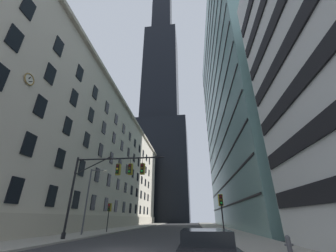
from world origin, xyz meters
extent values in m
cube|color=#303033|center=(0.00, 0.00, -0.05)|extent=(102.00, 160.00, 0.10)
cube|color=gray|center=(8.50, 0.00, 0.07)|extent=(5.00, 160.00, 0.15)
cube|color=beige|center=(-17.86, 31.77, 13.67)|extent=(13.72, 75.55, 27.35)
cube|color=#B2A893|center=(-10.75, 31.77, 26.65)|extent=(0.70, 75.55, 0.60)
cube|color=#B2A893|center=(-10.85, 31.77, 1.10)|extent=(0.50, 75.55, 2.20)
cube|color=black|center=(-10.95, 3.00, 4.00)|extent=(0.14, 1.40, 2.20)
cube|color=black|center=(-10.95, 8.00, 4.00)|extent=(0.14, 1.40, 2.20)
cube|color=black|center=(-10.95, 13.00, 4.00)|extent=(0.14, 1.40, 2.20)
cube|color=black|center=(-10.95, 18.00, 4.00)|extent=(0.14, 1.40, 2.20)
cube|color=black|center=(-10.95, 23.00, 4.00)|extent=(0.14, 1.40, 2.20)
cube|color=black|center=(-10.95, 28.00, 4.00)|extent=(0.14, 1.40, 2.20)
cube|color=black|center=(-10.95, 33.00, 4.00)|extent=(0.14, 1.40, 2.20)
cube|color=black|center=(-10.95, 38.00, 4.00)|extent=(0.14, 1.40, 2.20)
cube|color=black|center=(-10.95, 43.00, 4.00)|extent=(0.14, 1.40, 2.20)
cube|color=black|center=(-10.95, 48.00, 4.00)|extent=(0.14, 1.40, 2.20)
cube|color=black|center=(-10.95, 53.00, 4.00)|extent=(0.14, 1.40, 2.20)
cube|color=black|center=(-10.95, 58.00, 4.00)|extent=(0.14, 1.40, 2.20)
cube|color=black|center=(-10.95, 3.00, 8.20)|extent=(0.14, 1.40, 2.20)
cube|color=black|center=(-10.95, 8.00, 8.20)|extent=(0.14, 1.40, 2.20)
cube|color=black|center=(-10.95, 13.00, 8.20)|extent=(0.14, 1.40, 2.20)
cube|color=black|center=(-10.95, 18.00, 8.20)|extent=(0.14, 1.40, 2.20)
cube|color=black|center=(-10.95, 23.00, 8.20)|extent=(0.14, 1.40, 2.20)
cube|color=black|center=(-10.95, 28.00, 8.20)|extent=(0.14, 1.40, 2.20)
cube|color=black|center=(-10.95, 33.00, 8.20)|extent=(0.14, 1.40, 2.20)
cube|color=black|center=(-10.95, 38.00, 8.20)|extent=(0.14, 1.40, 2.20)
cube|color=black|center=(-10.95, 43.00, 8.20)|extent=(0.14, 1.40, 2.20)
cube|color=black|center=(-10.95, 48.00, 8.20)|extent=(0.14, 1.40, 2.20)
cube|color=black|center=(-10.95, 53.00, 8.20)|extent=(0.14, 1.40, 2.20)
cube|color=black|center=(-10.95, 58.00, 8.20)|extent=(0.14, 1.40, 2.20)
cube|color=black|center=(-10.95, 3.00, 12.40)|extent=(0.14, 1.40, 2.20)
cube|color=black|center=(-10.95, 8.00, 12.40)|extent=(0.14, 1.40, 2.20)
cube|color=black|center=(-10.95, 13.00, 12.40)|extent=(0.14, 1.40, 2.20)
cube|color=black|center=(-10.95, 18.00, 12.40)|extent=(0.14, 1.40, 2.20)
cube|color=black|center=(-10.95, 23.00, 12.40)|extent=(0.14, 1.40, 2.20)
cube|color=black|center=(-10.95, 28.00, 12.40)|extent=(0.14, 1.40, 2.20)
cube|color=black|center=(-10.95, 33.00, 12.40)|extent=(0.14, 1.40, 2.20)
cube|color=black|center=(-10.95, 38.00, 12.40)|extent=(0.14, 1.40, 2.20)
cube|color=black|center=(-10.95, 43.00, 12.40)|extent=(0.14, 1.40, 2.20)
cube|color=black|center=(-10.95, 48.00, 12.40)|extent=(0.14, 1.40, 2.20)
cube|color=black|center=(-10.95, 53.00, 12.40)|extent=(0.14, 1.40, 2.20)
cube|color=black|center=(-10.95, 58.00, 12.40)|extent=(0.14, 1.40, 2.20)
cube|color=black|center=(-10.95, -2.00, 16.60)|extent=(0.14, 1.40, 2.20)
cube|color=black|center=(-10.95, 3.00, 16.60)|extent=(0.14, 1.40, 2.20)
cube|color=black|center=(-10.95, 8.00, 16.60)|extent=(0.14, 1.40, 2.20)
cube|color=black|center=(-10.95, 13.00, 16.60)|extent=(0.14, 1.40, 2.20)
cube|color=black|center=(-10.95, 18.00, 16.60)|extent=(0.14, 1.40, 2.20)
cube|color=black|center=(-10.95, 23.00, 16.60)|extent=(0.14, 1.40, 2.20)
cube|color=black|center=(-10.95, 28.00, 16.60)|extent=(0.14, 1.40, 2.20)
cube|color=black|center=(-10.95, 33.00, 16.60)|extent=(0.14, 1.40, 2.20)
cube|color=black|center=(-10.95, 38.00, 16.60)|extent=(0.14, 1.40, 2.20)
cube|color=black|center=(-10.95, 43.00, 16.60)|extent=(0.14, 1.40, 2.20)
cube|color=black|center=(-10.95, 48.00, 16.60)|extent=(0.14, 1.40, 2.20)
cube|color=black|center=(-10.95, 53.00, 16.60)|extent=(0.14, 1.40, 2.20)
cube|color=black|center=(-10.95, 58.00, 16.60)|extent=(0.14, 1.40, 2.20)
cube|color=black|center=(-10.95, -2.00, 20.80)|extent=(0.14, 1.40, 2.20)
cube|color=black|center=(-10.95, 3.00, 20.80)|extent=(0.14, 1.40, 2.20)
cube|color=black|center=(-10.95, 8.00, 20.80)|extent=(0.14, 1.40, 2.20)
cube|color=black|center=(-10.95, 13.00, 20.80)|extent=(0.14, 1.40, 2.20)
cube|color=black|center=(-10.95, 18.00, 20.80)|extent=(0.14, 1.40, 2.20)
cube|color=black|center=(-10.95, 23.00, 20.80)|extent=(0.14, 1.40, 2.20)
cube|color=black|center=(-10.95, 28.00, 20.80)|extent=(0.14, 1.40, 2.20)
cube|color=black|center=(-10.95, 33.00, 20.80)|extent=(0.14, 1.40, 2.20)
cube|color=black|center=(-10.95, 38.00, 20.80)|extent=(0.14, 1.40, 2.20)
cube|color=black|center=(-10.95, 43.00, 20.80)|extent=(0.14, 1.40, 2.20)
cube|color=black|center=(-10.95, 48.00, 20.80)|extent=(0.14, 1.40, 2.20)
cube|color=black|center=(-10.95, 53.00, 20.80)|extent=(0.14, 1.40, 2.20)
cube|color=black|center=(-10.95, 58.00, 20.80)|extent=(0.14, 1.40, 2.20)
torus|color=olive|center=(-10.88, 0.69, 14.09)|extent=(0.11, 1.21, 1.21)
cylinder|color=silver|center=(-10.92, 0.69, 14.09)|extent=(0.05, 1.05, 1.05)
cube|color=black|center=(-10.85, 0.64, 14.22)|extent=(0.03, 0.19, 0.32)
cube|color=black|center=(-10.85, 0.87, 13.96)|extent=(0.03, 0.40, 0.33)
cube|color=black|center=(-11.56, 86.13, 23.40)|extent=(28.39, 28.39, 46.81)
cube|color=black|center=(-11.56, 86.13, 80.85)|extent=(19.87, 19.87, 68.08)
cube|color=black|center=(10.95, -1.80, 3.00)|extent=(0.16, 11.61, 1.10)
cube|color=black|center=(10.95, -1.80, 6.00)|extent=(0.16, 11.61, 1.10)
cube|color=black|center=(10.95, -1.80, 9.00)|extent=(0.16, 11.61, 1.10)
cube|color=black|center=(10.95, -1.80, 12.00)|extent=(0.16, 11.61, 1.10)
cube|color=black|center=(10.95, -1.80, 15.00)|extent=(0.16, 11.61, 1.10)
cube|color=black|center=(10.95, -1.80, 18.00)|extent=(0.16, 11.61, 1.10)
cube|color=gray|center=(20.71, 32.86, 29.18)|extent=(19.41, 51.14, 58.36)
cube|color=black|center=(10.96, 32.86, 4.00)|extent=(0.12, 50.14, 0.24)
cube|color=black|center=(10.96, 32.86, 8.00)|extent=(0.12, 50.14, 0.24)
cube|color=black|center=(10.96, 32.86, 12.00)|extent=(0.12, 50.14, 0.24)
cube|color=black|center=(10.96, 32.86, 16.00)|extent=(0.12, 50.14, 0.24)
cube|color=black|center=(10.96, 32.86, 20.00)|extent=(0.12, 50.14, 0.24)
cube|color=black|center=(10.96, 32.86, 24.00)|extent=(0.12, 50.14, 0.24)
cube|color=black|center=(10.96, 32.86, 28.00)|extent=(0.12, 50.14, 0.24)
cube|color=black|center=(10.96, 32.86, 32.00)|extent=(0.12, 50.14, 0.24)
cube|color=black|center=(10.96, 32.86, 36.00)|extent=(0.12, 50.14, 0.24)
cube|color=black|center=(10.96, 32.86, 40.00)|extent=(0.12, 50.14, 0.24)
cube|color=black|center=(10.96, 32.86, 44.00)|extent=(0.12, 50.14, 0.24)
cube|color=black|center=(10.96, 32.86, 48.00)|extent=(0.12, 50.14, 0.24)
cube|color=black|center=(10.96, 32.86, 52.00)|extent=(0.12, 50.14, 0.24)
cylinder|color=black|center=(-7.01, 5.20, 3.78)|extent=(0.20, 0.20, 7.25)
cylinder|color=black|center=(-7.01, 5.20, 0.40)|extent=(0.36, 0.36, 0.50)
cylinder|color=black|center=(-2.61, 5.20, 7.15)|extent=(8.81, 0.14, 0.14)
cylinder|color=black|center=(-5.25, 5.20, 6.55)|extent=(3.61, 0.10, 1.81)
cylinder|color=black|center=(-2.72, 5.20, 6.85)|extent=(0.04, 0.04, 0.60)
cube|color=black|center=(-2.72, 5.20, 6.10)|extent=(0.30, 0.30, 0.90)
cube|color=olive|center=(-2.72, 5.37, 6.10)|extent=(0.40, 0.40, 1.04)
sphere|color=#450808|center=(-2.72, 5.04, 6.38)|extent=(0.20, 0.20, 0.20)
sphere|color=yellow|center=(-2.72, 5.04, 6.10)|extent=(0.20, 0.20, 0.20)
sphere|color=#083D10|center=(-2.72, 5.04, 5.82)|extent=(0.20, 0.20, 0.20)
cylinder|color=black|center=(-1.51, 5.20, 6.85)|extent=(0.04, 0.04, 0.60)
cube|color=black|center=(-1.51, 5.20, 6.10)|extent=(0.30, 0.30, 0.90)
cube|color=olive|center=(-1.51, 5.37, 6.10)|extent=(0.40, 0.40, 1.04)
sphere|color=#450808|center=(-1.51, 5.04, 6.38)|extent=(0.20, 0.20, 0.20)
sphere|color=#4B3A08|center=(-1.51, 5.04, 6.10)|extent=(0.20, 0.20, 0.20)
sphere|color=green|center=(-1.51, 5.04, 5.82)|extent=(0.20, 0.20, 0.20)
cylinder|color=black|center=(-0.30, 5.20, 6.85)|extent=(0.04, 0.04, 0.60)
cube|color=black|center=(-0.30, 5.20, 6.10)|extent=(0.30, 0.30, 0.90)
cube|color=olive|center=(-0.30, 5.37, 6.10)|extent=(0.40, 0.40, 1.04)
sphere|color=#450808|center=(-0.30, 5.04, 6.38)|extent=(0.20, 0.20, 0.20)
sphere|color=#4B3A08|center=(-0.30, 5.04, 6.10)|extent=(0.20, 0.20, 0.20)
sphere|color=green|center=(-0.30, 5.04, 5.82)|extent=(0.20, 0.20, 0.20)
cylinder|color=black|center=(6.94, 6.80, 1.99)|extent=(0.12, 0.12, 3.68)
cube|color=black|center=(6.94, 6.80, 3.33)|extent=(0.30, 0.30, 0.90)
cube|color=olive|center=(6.94, 6.97, 3.33)|extent=(0.40, 0.40, 1.04)
sphere|color=#450808|center=(6.94, 6.64, 3.61)|extent=(0.20, 0.20, 0.20)
sphere|color=#4B3A08|center=(6.94, 6.64, 3.33)|extent=(0.20, 0.20, 0.20)
sphere|color=green|center=(6.94, 6.64, 3.05)|extent=(0.20, 0.20, 0.20)
cylinder|color=black|center=(-7.09, 15.02, 1.90)|extent=(0.12, 0.12, 3.50)
cube|color=black|center=(-7.09, 15.02, 3.15)|extent=(0.30, 0.30, 0.90)
cube|color=olive|center=(-7.09, 15.19, 3.15)|extent=(0.40, 0.40, 1.04)
sphere|color=red|center=(-7.09, 14.86, 3.43)|extent=(0.20, 0.20, 0.20)
sphere|color=#4B3A08|center=(-7.09, 14.86, 3.15)|extent=(0.20, 0.20, 0.20)
sphere|color=#083D10|center=(-7.09, 14.86, 2.87)|extent=(0.20, 0.20, 0.20)
cylinder|color=#47474C|center=(-7.92, 10.08, 3.73)|extent=(0.18, 0.18, 7.16)
cylinder|color=#47474C|center=(-7.02, 10.08, 7.16)|extent=(1.79, 0.10, 0.10)
ellipsoid|color=#EFE5C6|center=(-6.13, 10.08, 7.06)|extent=(0.56, 0.32, 0.24)
cylinder|color=#4C4C51|center=(9.09, -1.14, 0.50)|extent=(0.24, 0.24, 0.70)
sphere|color=#4C4C51|center=(9.09, -1.14, 0.87)|extent=(0.26, 0.26, 0.26)
cylinder|color=#4C4C51|center=(8.94, -1.14, 0.57)|extent=(0.12, 0.10, 0.10)
cylinder|color=#4C4C51|center=(9.24, -1.14, 0.57)|extent=(0.12, 0.10, 0.10)
cube|color=black|center=(4.76, -5.18, 1.18)|extent=(1.68, 2.32, 0.46)
camera|label=1|loc=(4.39, -13.54, 1.79)|focal=21.56mm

